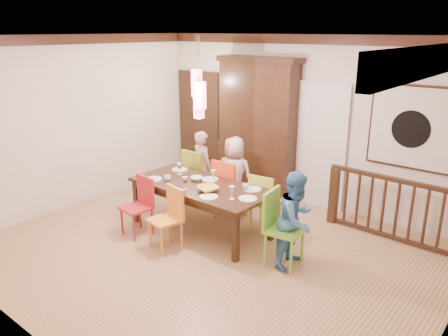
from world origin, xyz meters
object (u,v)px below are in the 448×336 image
Objects in this scene: person_far_left at (203,167)px; person_far_mid at (234,175)px; person_end_right at (296,220)px; china_hutch at (258,128)px; balustrade at (397,209)px; dining_table at (200,190)px; chair_far_left at (200,173)px; chair_end_right at (285,224)px.

person_far_mid is at bearing -167.24° from person_far_left.
person_end_right is at bearing 174.62° from person_far_left.
china_hutch is 1.19× the size of balustrade.
balustrade is at bearing 179.15° from person_far_mid.
dining_table is 2.19× the size of chair_far_left.
person_far_left reaches higher than balustrade.
balustrade is 1.72m from person_end_right.
chair_far_left is 0.78× the size of person_end_right.
china_hutch is at bearing 174.48° from balustrade.
china_hutch is (0.46, 1.07, 0.69)m from chair_far_left.
chair_end_right is 0.40× the size of china_hutch.
person_far_left is 1.01× the size of person_end_right.
person_far_left reaches higher than person_end_right.
person_far_left reaches higher than chair_far_left.
chair_end_right is 0.16m from person_end_right.
chair_far_left is 1.00× the size of chair_end_right.
chair_end_right is 1.82m from person_far_mid.
chair_end_right is 1.84m from balustrade.
chair_end_right is at bearing -1.65° from dining_table.
person_far_left is (-3.20, -0.63, 0.15)m from balustrade.
china_hutch reaches higher than balustrade.
china_hutch is 1.26m from person_far_left.
china_hutch is (-0.28, 1.88, 0.60)m from dining_table.
person_end_right is (1.65, 0.02, -0.03)m from dining_table.
person_far_mid reaches higher than person_far_left.
balustrade is (0.91, 1.60, -0.07)m from chair_end_right.
person_far_mid is at bearing -163.33° from balustrade.
person_end_right is (-0.79, -1.52, 0.14)m from balustrade.
chair_far_left is (-0.74, 0.82, -0.10)m from dining_table.
person_far_mid is (0.70, 0.06, 0.08)m from chair_far_left.
person_far_left is (-0.49, -0.98, -0.61)m from china_hutch.
chair_end_right is at bearing 171.98° from person_far_left.
dining_table is 2.89m from balustrade.
balustrade is at bearing -27.22° from person_end_right.
person_end_right is at bearing 163.27° from chair_far_left.
person_end_right reaches higher than chair_end_right.
chair_far_left is 0.40× the size of china_hutch.
balustrade is (2.71, -0.35, -0.77)m from china_hutch.
chair_end_right is (2.27, -0.88, -0.00)m from chair_far_left.
balustrade is at bearing -165.46° from chair_far_left.
chair_end_right reaches higher than balustrade.
person_far_left is 2.57m from person_end_right.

